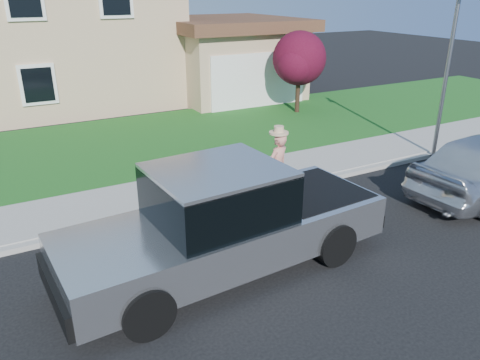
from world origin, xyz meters
The scene contains 10 objects.
ground centered at (0.00, 0.00, 0.00)m, with size 80.00×80.00×0.00m, color black.
curb centered at (1.00, 2.90, 0.06)m, with size 40.00×0.20×0.12m, color gray.
sidewalk centered at (1.00, 4.00, 0.07)m, with size 40.00×2.00×0.15m, color gray.
lawn centered at (1.00, 8.50, 0.05)m, with size 40.00×7.00×0.10m, color #154A19.
house centered at (1.31, 16.38, 3.17)m, with size 14.00×11.30×6.85m.
pickup_truck centered at (-0.53, 0.35, 0.96)m, with size 6.39×2.59×2.06m.
woman centered at (1.98, 2.46, 0.91)m, with size 0.74×0.61×1.92m.
ornamental_tree centered at (7.45, 9.36, 2.20)m, with size 2.39×2.16×3.29m.
trash_bin centered at (1.13, 3.37, 0.64)m, with size 0.75×0.81×0.96m.
street_lamp centered at (7.92, 2.70, 2.87)m, with size 0.39×0.65×5.04m.
Camera 1 is at (-3.91, -6.46, 4.93)m, focal length 35.00 mm.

